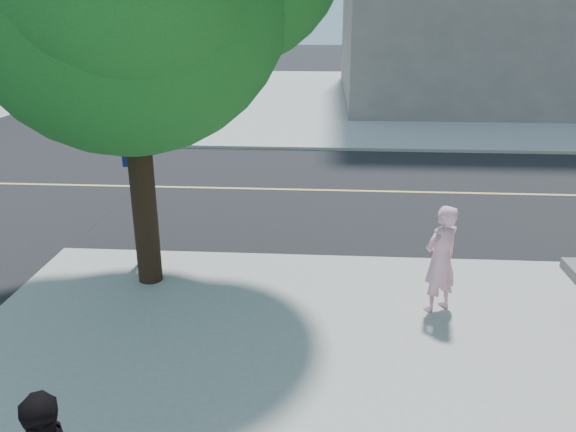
{
  "coord_description": "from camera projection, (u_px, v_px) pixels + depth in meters",
  "views": [
    {
      "loc": [
        4.1,
        -9.96,
        4.54
      ],
      "look_at": [
        3.49,
        -1.09,
        1.3
      ],
      "focal_mm": 35.49,
      "sensor_mm": 36.0,
      "label": 1
    }
  ],
  "objects": [
    {
      "name": "man_on_phone",
      "position": [
        441.0,
        259.0,
        8.62
      ],
      "size": [
        0.75,
        0.7,
        1.71
      ],
      "primitive_type": "imported",
      "rotation": [
        0.0,
        0.0,
        3.76
      ],
      "color": "#E9A8BF",
      "rests_on": "sidewalk_se"
    },
    {
      "name": "ground",
      "position": [
        115.0,
        255.0,
        11.15
      ],
      "size": [
        140.0,
        140.0,
        0.0
      ],
      "primitive_type": "plane",
      "color": "black",
      "rests_on": "ground"
    },
    {
      "name": "road_ew",
      "position": [
        174.0,
        187.0,
        15.37
      ],
      "size": [
        140.0,
        9.0,
        0.01
      ],
      "primitive_type": "cube",
      "color": "black",
      "rests_on": "ground"
    },
    {
      "name": "sidewalk_ne",
      "position": [
        503.0,
        98.0,
        30.42
      ],
      "size": [
        29.0,
        25.0,
        0.12
      ],
      "primitive_type": "cube",
      "color": "#9F9F9B",
      "rests_on": "ground"
    },
    {
      "name": "signal_pole",
      "position": [
        4.0,
        71.0,
        9.51
      ],
      "size": [
        3.73,
        0.42,
        4.21
      ],
      "rotation": [
        0.0,
        0.0,
        -0.36
      ],
      "color": "black",
      "rests_on": "sidewalk_se"
    }
  ]
}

